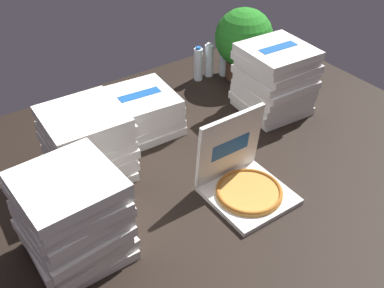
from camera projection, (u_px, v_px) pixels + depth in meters
name	position (u px, v px, depth m)	size (l,w,h in m)	color
ground_plane	(197.00, 177.00, 2.51)	(3.20, 2.40, 0.02)	black
open_pizza_box	(243.00, 180.00, 2.36)	(0.39, 0.40, 0.42)	white
pizza_stack_left_near	(275.00, 80.00, 2.90)	(0.44, 0.44, 0.45)	white
pizza_stack_left_mid	(88.00, 144.00, 2.41)	(0.43, 0.42, 0.40)	white
pizza_stack_left_far	(73.00, 217.00, 1.96)	(0.44, 0.44, 0.45)	white
pizza_stack_right_mid	(142.00, 112.00, 2.79)	(0.44, 0.43, 0.25)	white
water_bottle_0	(209.00, 60.00, 3.33)	(0.06, 0.06, 0.25)	white
water_bottle_1	(198.00, 64.00, 3.29)	(0.06, 0.06, 0.25)	white
water_bottle_2	(224.00, 60.00, 3.34)	(0.06, 0.06, 0.25)	silver
potted_plant	(244.00, 40.00, 3.22)	(0.41, 0.41, 0.51)	#513323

